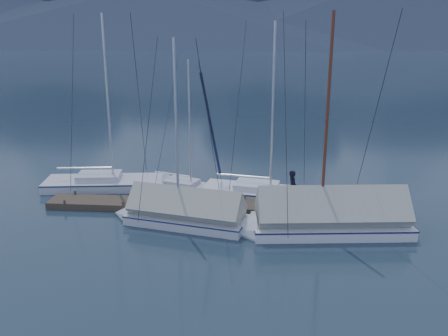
{
  "coord_description": "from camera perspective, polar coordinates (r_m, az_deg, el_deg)",
  "views": [
    {
      "loc": [
        1.86,
        -20.29,
        8.84
      ],
      "look_at": [
        0.0,
        2.0,
        2.2
      ],
      "focal_mm": 38.0,
      "sensor_mm": 36.0,
      "label": 1
    }
  ],
  "objects": [
    {
      "name": "ground",
      "position": [
        22.2,
        -0.43,
        -6.92
      ],
      "size": [
        1000.0,
        1000.0,
        0.0
      ],
      "primitive_type": "plane",
      "color": "#152430",
      "rests_on": "ground"
    },
    {
      "name": "dock",
      "position": [
        24.01,
        0.0,
        -4.79
      ],
      "size": [
        18.0,
        1.5,
        0.54
      ],
      "color": "#382D23",
      "rests_on": "ground"
    },
    {
      "name": "mooring_posts",
      "position": [
        23.96,
        -1.19,
        -4.22
      ],
      "size": [
        15.12,
        1.52,
        0.35
      ],
      "color": "#382D23",
      "rests_on": "ground"
    },
    {
      "name": "sailboat_open_left",
      "position": [
        27.9,
        -11.99,
        -1.91
      ],
      "size": [
        8.2,
        3.57,
        10.54
      ],
      "color": "silver",
      "rests_on": "ground"
    },
    {
      "name": "sailboat_open_mid",
      "position": [
        26.36,
        -3.18,
        -2.76
      ],
      "size": [
        6.26,
        3.71,
        7.99
      ],
      "color": "silver",
      "rests_on": "ground"
    },
    {
      "name": "sailboat_open_right",
      "position": [
        25.58,
        6.76,
        -3.38
      ],
      "size": [
        7.88,
        3.64,
        10.08
      ],
      "color": "silver",
      "rests_on": "ground"
    },
    {
      "name": "sailboat_covered_near",
      "position": [
        21.78,
        11.11,
        -6.23
      ],
      "size": [
        8.35,
        3.61,
        10.56
      ],
      "color": "white",
      "rests_on": "ground"
    },
    {
      "name": "sailboat_covered_far",
      "position": [
        22.42,
        -5.77,
        -5.51
      ],
      "size": [
        6.9,
        3.39,
        9.3
      ],
      "color": "silver",
      "rests_on": "ground"
    },
    {
      "name": "person",
      "position": [
        23.63,
        8.26,
        -2.4
      ],
      "size": [
        0.49,
        0.69,
        1.8
      ],
      "primitive_type": "imported",
      "rotation": [
        0.0,
        0.0,
        1.67
      ],
      "color": "black",
      "rests_on": "dock"
    }
  ]
}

